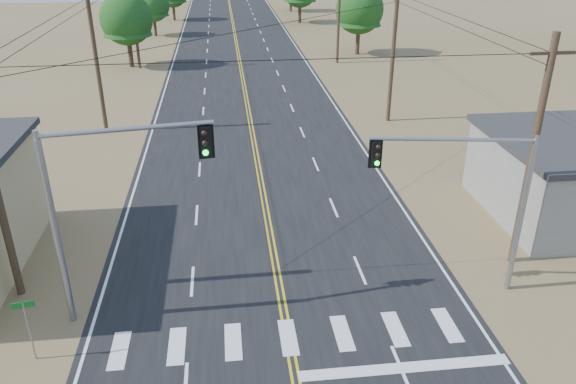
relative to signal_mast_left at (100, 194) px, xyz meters
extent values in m
cube|color=black|center=(6.36, 19.78, -5.09)|extent=(15.00, 200.00, 0.02)
cylinder|color=#4C3826|center=(-4.14, 21.78, -0.10)|extent=(0.30, 0.30, 10.00)
cylinder|color=#4C3826|center=(-4.14, 41.78, -0.10)|extent=(0.30, 0.30, 10.00)
cylinder|color=#4C3826|center=(16.86, 1.78, -0.10)|extent=(0.30, 0.30, 10.00)
cube|color=#4C3826|center=(16.86, 1.78, 4.10)|extent=(1.80, 0.12, 0.12)
cylinder|color=#4C3826|center=(16.86, 21.78, -0.10)|extent=(0.30, 0.30, 10.00)
cylinder|color=#4C3826|center=(16.86, 41.78, -0.10)|extent=(0.30, 0.30, 10.00)
cylinder|color=gray|center=(-1.64, -0.22, -1.46)|extent=(0.25, 0.25, 7.27)
cylinder|color=gray|center=(-1.64, -0.22, 2.17)|extent=(0.19, 0.19, 0.62)
cylinder|color=gray|center=(1.21, 0.17, 2.28)|extent=(5.73, 0.96, 0.17)
cube|color=black|center=(3.75, 0.53, 1.60)|extent=(0.40, 0.36, 1.14)
sphere|color=black|center=(3.73, 0.34, 1.97)|extent=(0.21, 0.21, 0.21)
sphere|color=black|center=(3.73, 0.34, 1.60)|extent=(0.21, 0.21, 0.21)
sphere|color=#0CE533|center=(3.73, 0.34, 1.24)|extent=(0.21, 0.21, 0.21)
cylinder|color=gray|center=(15.67, -0.22, -1.90)|extent=(0.22, 0.22, 6.40)
cylinder|color=gray|center=(15.67, -0.22, 1.30)|extent=(0.16, 0.16, 0.55)
cylinder|color=gray|center=(12.69, 0.23, 1.39)|extent=(6.00, 1.06, 0.15)
cube|color=black|center=(9.97, 0.65, 0.80)|extent=(0.36, 0.32, 1.00)
sphere|color=black|center=(9.99, 0.49, 1.12)|extent=(0.18, 0.18, 0.18)
sphere|color=black|center=(9.99, 0.49, 0.80)|extent=(0.18, 0.18, 0.18)
sphere|color=#0CE533|center=(9.99, 0.49, 0.48)|extent=(0.18, 0.18, 0.18)
cylinder|color=gray|center=(-2.44, -2.29, -3.91)|extent=(0.06, 0.06, 2.37)
cube|color=#0E631F|center=(-2.44, -2.29, -2.82)|extent=(0.71, 0.15, 0.24)
cylinder|color=#3F2D1E|center=(-5.05, 42.49, -3.50)|extent=(0.49, 0.49, 3.20)
cone|color=#154C16|center=(-5.05, 42.49, 0.94)|extent=(4.97, 4.97, 5.68)
sphere|color=#154C16|center=(-5.05, 42.49, -0.21)|extent=(5.33, 5.33, 5.33)
cylinder|color=#3F2D1E|center=(-4.26, 60.76, -3.80)|extent=(0.40, 0.40, 2.59)
sphere|color=#154C16|center=(-4.26, 60.76, -1.13)|extent=(4.32, 4.32, 4.32)
cylinder|color=#3F2D1E|center=(-2.64, 74.15, -3.73)|extent=(0.42, 0.42, 2.72)
cylinder|color=#3F2D1E|center=(20.03, 45.91, -3.48)|extent=(0.48, 0.48, 3.24)
sphere|color=#154C16|center=(20.03, 45.91, -0.15)|extent=(5.40, 5.40, 5.40)
cylinder|color=#3F2D1E|center=(16.51, 69.39, -3.52)|extent=(0.49, 0.49, 3.16)
cylinder|color=#3F2D1E|center=(16.66, 81.99, -3.58)|extent=(0.44, 0.44, 3.02)
camera|label=1|loc=(4.47, -18.22, 8.48)|focal=35.00mm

